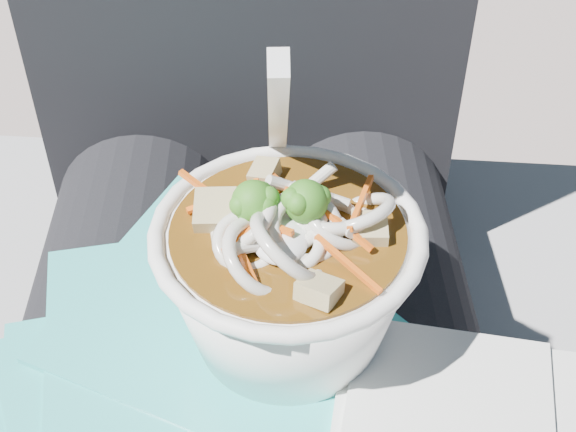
{
  "coord_description": "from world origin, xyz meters",
  "views": [
    {
      "loc": [
        0.02,
        -0.3,
        1.01
      ],
      "look_at": [
        0.03,
        0.0,
        0.73
      ],
      "focal_mm": 50.0,
      "sensor_mm": 36.0,
      "label": 1
    }
  ],
  "objects": [
    {
      "name": "napkins",
      "position": [
        0.11,
        -0.07,
        0.64
      ],
      "size": [
        0.16,
        0.16,
        0.01
      ],
      "color": "silver",
      "rests_on": "plastic_bag"
    },
    {
      "name": "lap",
      "position": [
        0.0,
        0.0,
        0.55
      ],
      "size": [
        0.33,
        0.48,
        0.15
      ],
      "color": "black",
      "rests_on": "stone_ledge"
    },
    {
      "name": "udon_bowl",
      "position": [
        0.03,
        0.0,
        0.69
      ],
      "size": [
        0.16,
        0.16,
        0.19
      ],
      "color": "white",
      "rests_on": "plastic_bag"
    },
    {
      "name": "person_body",
      "position": [
        -0.0,
        0.09,
        0.57
      ],
      "size": [
        0.34,
        0.94,
        1.02
      ],
      "color": "black",
      "rests_on": "ground"
    },
    {
      "name": "plastic_bag",
      "position": [
        -0.02,
        -0.04,
        0.63
      ],
      "size": [
        0.35,
        0.36,
        0.02
      ],
      "color": "#2AAFAB",
      "rests_on": "lap"
    }
  ]
}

